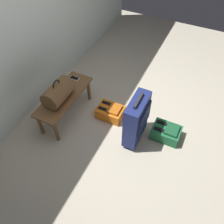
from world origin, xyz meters
name	(u,v)px	position (x,y,z in m)	size (l,w,h in m)	color
ground_plane	(134,127)	(0.00, 0.00, 0.00)	(6.60, 6.60, 0.00)	#B2A893
back_wall	(19,9)	(0.00, 1.60, 1.40)	(6.00, 0.10, 2.80)	silver
bench	(64,98)	(-0.22, 0.99, 0.35)	(1.00, 0.36, 0.41)	brown
duffel_bag_brown	(58,93)	(-0.32, 0.99, 0.54)	(0.44, 0.26, 0.34)	brown
cell_phone	(74,78)	(0.14, 1.05, 0.42)	(0.07, 0.14, 0.01)	silver
suitcase_upright_navy	(137,120)	(-0.17, -0.08, 0.39)	(0.47, 0.21, 0.76)	navy
backpack_green	(166,132)	(0.03, -0.46, 0.09)	(0.28, 0.38, 0.21)	#1E6038
backpack_orange	(111,112)	(0.04, 0.40, 0.09)	(0.28, 0.38, 0.21)	orange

